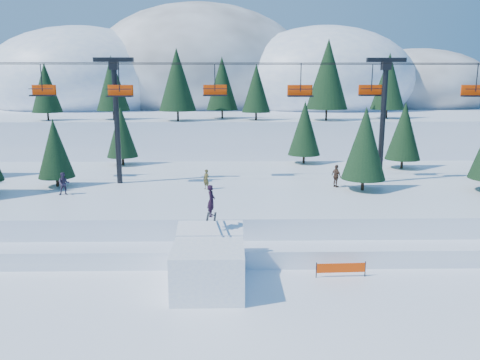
{
  "coord_description": "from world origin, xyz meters",
  "views": [
    {
      "loc": [
        0.42,
        -20.75,
        10.74
      ],
      "look_at": [
        0.92,
        6.0,
        5.2
      ],
      "focal_mm": 35.0,
      "sensor_mm": 36.0,
      "label": 1
    }
  ],
  "objects_px": {
    "chairlift": "(251,101)",
    "banner_near": "(341,268)",
    "banner_far": "(415,255)",
    "jump_kicker": "(209,263)"
  },
  "relations": [
    {
      "from": "banner_far",
      "to": "chairlift",
      "type": "bearing_deg",
      "value": 127.55
    },
    {
      "from": "jump_kicker",
      "to": "banner_far",
      "type": "xyz_separation_m",
      "value": [
        12.3,
        3.09,
        -0.82
      ]
    },
    {
      "from": "chairlift",
      "to": "banner_near",
      "type": "relative_size",
      "value": 16.1
    },
    {
      "from": "jump_kicker",
      "to": "banner_far",
      "type": "height_order",
      "value": "jump_kicker"
    },
    {
      "from": "chairlift",
      "to": "banner_near",
      "type": "bearing_deg",
      "value": -72.34
    },
    {
      "from": "banner_near",
      "to": "banner_far",
      "type": "height_order",
      "value": "same"
    },
    {
      "from": "chairlift",
      "to": "banner_far",
      "type": "xyz_separation_m",
      "value": [
        9.44,
        -12.27,
        -8.78
      ]
    },
    {
      "from": "banner_near",
      "to": "jump_kicker",
      "type": "bearing_deg",
      "value": -170.58
    },
    {
      "from": "banner_far",
      "to": "jump_kicker",
      "type": "bearing_deg",
      "value": -165.9
    },
    {
      "from": "banner_near",
      "to": "banner_far",
      "type": "distance_m",
      "value": 5.27
    }
  ]
}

